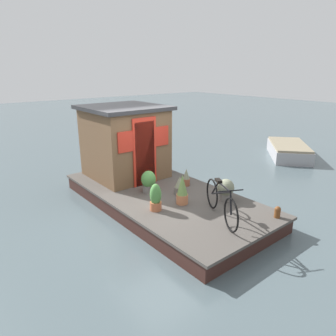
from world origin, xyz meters
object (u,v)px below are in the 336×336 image
at_px(potted_plant_ivy, 182,190).
at_px(dinghy_boat, 288,150).
at_px(mooring_bollard, 277,212).
at_px(potted_plant_basil, 180,186).
at_px(potted_plant_lavender, 186,178).
at_px(bicycle, 221,202).
at_px(potted_plant_geranium, 226,189).
at_px(potted_plant_mint, 156,198).
at_px(potted_plant_fern, 149,181).
at_px(houseboat_cabin, 125,141).

bearing_deg(potted_plant_ivy, dinghy_boat, -79.03).
bearing_deg(mooring_bollard, potted_plant_basil, 18.09).
bearing_deg(potted_plant_lavender, bicycle, 158.34).
height_order(potted_plant_geranium, potted_plant_basil, potted_plant_geranium).
distance_m(potted_plant_mint, potted_plant_ivy, 0.69).
bearing_deg(potted_plant_ivy, potted_plant_geranium, -117.91).
bearing_deg(potted_plant_lavender, potted_plant_geranium, -176.83).
xyz_separation_m(potted_plant_lavender, potted_plant_fern, (0.25, 1.04, 0.06)).
distance_m(potted_plant_ivy, potted_plant_fern, 1.07).
relative_size(potted_plant_lavender, potted_plant_fern, 0.84).
bearing_deg(potted_plant_fern, potted_plant_mint, 152.49).
bearing_deg(potted_plant_ivy, potted_plant_lavender, -46.88).
bearing_deg(dinghy_boat, bicycle, 109.48).
xyz_separation_m(bicycle, potted_plant_fern, (2.11, 0.31, -0.09)).
height_order(bicycle, potted_plant_geranium, bicycle).
xyz_separation_m(houseboat_cabin, potted_plant_fern, (-1.46, 0.25, -0.73)).
relative_size(potted_plant_ivy, mooring_bollard, 2.84).
xyz_separation_m(houseboat_cabin, potted_plant_geranium, (-3.01, -0.87, -0.73)).
distance_m(houseboat_cabin, potted_plant_ivy, 2.61).
bearing_deg(dinghy_boat, mooring_bollard, 118.31).
xyz_separation_m(potted_plant_fern, potted_plant_basil, (-0.59, -0.52, -0.06)).
bearing_deg(potted_plant_ivy, potted_plant_mint, 81.13).
relative_size(houseboat_cabin, potted_plant_basil, 4.62).
height_order(potted_plant_ivy, potted_plant_geranium, potted_plant_ivy).
bearing_deg(bicycle, potted_plant_basil, -8.00).
bearing_deg(potted_plant_geranium, mooring_bollard, -173.82).
distance_m(houseboat_cabin, potted_plant_basil, 2.22).
xyz_separation_m(potted_plant_mint, mooring_bollard, (-1.89, -1.75, -0.15)).
bearing_deg(potted_plant_lavender, potted_plant_ivy, 133.12).
bearing_deg(potted_plant_mint, potted_plant_fern, -27.51).
height_order(potted_plant_geranium, dinghy_boat, potted_plant_geranium).
bearing_deg(bicycle, mooring_bollard, -127.71).
distance_m(bicycle, potted_plant_lavender, 2.00).
bearing_deg(dinghy_boat, potted_plant_mint, 99.21).
height_order(potted_plant_fern, potted_plant_basil, potted_plant_fern).
bearing_deg(houseboat_cabin, potted_plant_lavender, -155.20).
relative_size(potted_plant_fern, mooring_bollard, 2.24).
relative_size(potted_plant_ivy, potted_plant_basil, 1.53).
height_order(potted_plant_lavender, potted_plant_fern, potted_plant_fern).
bearing_deg(potted_plant_geranium, dinghy_boat, -72.92).
relative_size(potted_plant_mint, potted_plant_geranium, 1.19).
xyz_separation_m(mooring_bollard, dinghy_boat, (3.11, -5.78, -0.25)).
distance_m(bicycle, dinghy_boat, 7.15).
distance_m(potted_plant_mint, mooring_bollard, 2.58).
bearing_deg(potted_plant_mint, potted_plant_ivy, -98.87).
xyz_separation_m(houseboat_cabin, potted_plant_mint, (-2.41, 0.74, -0.73)).
bearing_deg(dinghy_boat, potted_plant_fern, 92.21).
height_order(bicycle, potted_plant_basil, bicycle).
xyz_separation_m(bicycle, dinghy_boat, (2.38, -6.73, -0.49)).
bearing_deg(mooring_bollard, bicycle, 52.29).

